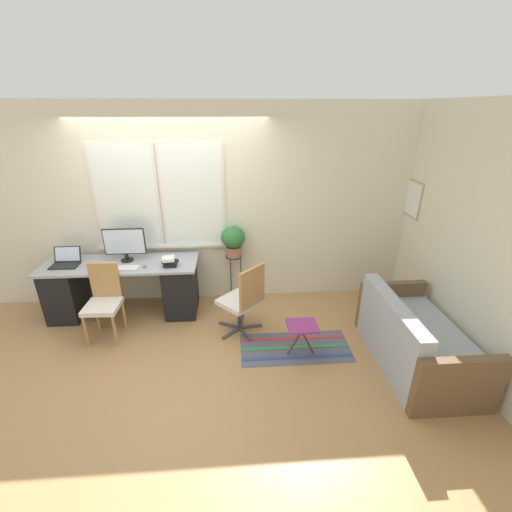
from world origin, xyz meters
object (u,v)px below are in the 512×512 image
Objects in this scene: keyboard at (124,268)px; potted_plant at (233,239)px; laptop at (66,261)px; office_chair_swivel at (243,299)px; monitor at (125,243)px; desk_chair_wooden at (104,300)px; folding_stool at (302,328)px; mouse at (144,266)px; couch_loveseat at (414,341)px; book_stack at (169,262)px; plant_stand at (234,263)px.

keyboard is 1.45m from potted_plant.
laptop reaches higher than office_chair_swivel.
monitor reaches higher than desk_chair_wooden.
laptop reaches higher than folding_stool.
keyboard is at bearing 158.21° from folding_stool.
folding_stool is (2.11, -0.84, -0.41)m from keyboard.
monitor is at bearing 96.40° from keyboard.
desk_chair_wooden is (-0.44, -0.32, -0.28)m from mouse.
couch_loveseat is (3.30, -1.07, -0.48)m from keyboard.
keyboard is 0.56m from book_stack.
keyboard is at bearing -162.92° from potted_plant.
couch_loveseat is 2.53m from potted_plant.
laptop reaches higher than couch_loveseat.
office_chair_swivel is at bearing -17.97° from mouse.
desk_chair_wooden is at bearing 77.58° from couch_loveseat.
book_stack is (0.56, 0.04, 0.05)m from keyboard.
monitor is at bearing 74.83° from desk_chair_wooden.
potted_plant is at bearing 17.08° from keyboard.
potted_plant reaches higher than laptop.
monitor reaches higher than book_stack.
keyboard is 0.84× the size of potted_plant.
plant_stand is 1.77× the size of folding_stool.
mouse is at bearing 155.06° from folding_stool.
book_stack is 0.49× the size of potted_plant.
desk_chair_wooden is 1.79m from potted_plant.
office_chair_swivel is at bearing -24.59° from book_stack.
plant_stand is at bearing 24.84° from book_stack.
potted_plant is at bearing 24.84° from book_stack.
laptop is 0.36× the size of office_chair_swivel.
office_chair_swivel is at bearing 69.19° from couch_loveseat.
mouse is 0.16× the size of potted_plant.
folding_stool is (0.74, -1.27, -0.60)m from potted_plant.
desk_chair_wooden is 3.59m from couch_loveseat.
book_stack is 0.52× the size of folding_stool.
book_stack is 0.91m from potted_plant.
monitor is 3.65m from couch_loveseat.
laptop is 2.17m from potted_plant.
potted_plant is (-1.93, 1.49, 0.67)m from couch_loveseat.
book_stack is at bearing 67.90° from couch_loveseat.
office_chair_swivel is 2.19× the size of potted_plant.
folding_stool is at bearing -19.45° from laptop.
folding_stool is at bearing -24.94° from mouse.
keyboard is 1.44m from plant_stand.
keyboard is 0.89× the size of folding_stool.
plant_stand is at bearing 52.30° from couch_loveseat.
couch_loveseat is at bearing -10.70° from folding_stool.
folding_stool is at bearing -27.13° from monitor.
desk_chair_wooden is at bearing 166.71° from folding_stool.
desk_chair_wooden is (-0.76, -0.34, -0.33)m from book_stack.
folding_stool is at bearing 79.30° from couch_loveseat.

